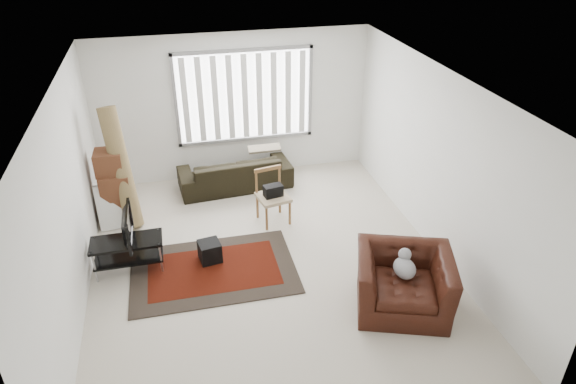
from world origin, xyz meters
name	(u,v)px	position (x,y,z in m)	size (l,w,h in m)	color
room	(261,140)	(0.03, 0.51, 1.76)	(6.00, 6.02, 2.71)	beige
persian_rug	(214,270)	(-0.80, 0.04, 0.01)	(2.34, 1.57, 0.02)	black
tv_stand	(127,249)	(-1.95, 0.36, 0.36)	(0.99, 0.45, 0.49)	black
tv	(123,227)	(-1.95, 0.36, 0.72)	(0.80, 0.10, 0.46)	black
subwoofer	(210,251)	(-0.81, 0.29, 0.17)	(0.30, 0.30, 0.30)	black
moving_boxes	(115,189)	(-2.15, 1.76, 0.58)	(0.52, 0.48, 1.25)	brown
white_flatpack	(117,206)	(-2.15, 1.57, 0.38)	(0.60, 0.09, 0.76)	silver
rolled_rug	(121,168)	(-1.99, 1.70, 0.97)	(0.29, 0.29, 1.94)	olive
sofa	(235,168)	(-0.11, 2.45, 0.39)	(2.03, 0.88, 0.78)	black
side_chair	(273,194)	(0.32, 1.16, 0.49)	(0.56, 0.56, 0.90)	#9E8867
armchair	(404,279)	(1.50, -1.27, 0.45)	(1.48, 1.38, 0.89)	black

